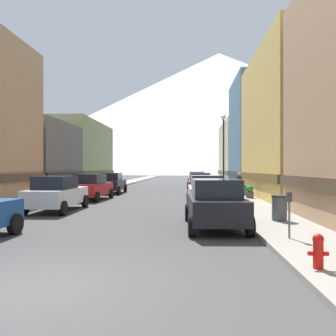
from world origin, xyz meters
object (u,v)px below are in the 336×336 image
car_right_0 (215,203)px  car_right_1 (206,191)px  car_left_3 (111,183)px  fire_hydrant_near (318,250)px  car_right_2 (200,183)px  pedestrian_0 (239,186)px  parking_meter_near (289,208)px  car_left_1 (57,193)px  car_right_3 (197,180)px  potted_plant_2 (250,192)px  streetlamp_right (224,143)px  potted_plant_1 (244,190)px  car_left_2 (91,187)px  trash_bin_right (279,208)px

car_right_0 → car_right_1: 6.50m
car_left_3 → fire_hydrant_near: car_left_3 is taller
car_right_2 → pedestrian_0: size_ratio=2.53×
pedestrian_0 → parking_meter_near: bearing=-92.2°
pedestrian_0 → car_left_1: bearing=-148.0°
car_right_1 → parking_meter_near: car_right_1 is taller
car_right_0 → car_right_3: size_ratio=1.00×
car_left_1 → potted_plant_2: bearing=31.1°
car_right_1 → fire_hydrant_near: car_right_1 is taller
fire_hydrant_near → streetlamp_right: bearing=90.3°
parking_meter_near → streetlamp_right: (-0.40, 14.48, 2.97)m
car_left_1 → car_right_1: (7.60, 2.11, 0.00)m
fire_hydrant_near → potted_plant_2: 16.40m
car_right_2 → fire_hydrant_near: bearing=-85.6°
car_right_2 → streetlamp_right: bearing=-68.4°
car_right_0 → parking_meter_near: 3.11m
potted_plant_1 → streetlamp_right: 3.99m
parking_meter_near → streetlamp_right: size_ratio=0.23×
car_left_1 → car_left_2: 6.06m
car_left_1 → streetlamp_right: streetlamp_right is taller
car_right_1 → car_right_3: (0.00, 18.92, 0.00)m
car_left_3 → potted_plant_1: car_left_3 is taller
car_left_1 → potted_plant_2: 12.62m
pedestrian_0 → car_right_2: bearing=114.8°
car_left_2 → pedestrian_0: pedestrian_0 is taller
car_right_3 → streetlamp_right: size_ratio=0.76×
trash_bin_right → streetlamp_right: size_ratio=0.17×
car_right_2 → fire_hydrant_near: (1.65, -21.40, -0.37)m
trash_bin_right → streetlamp_right: streetlamp_right is taller
car_left_1 → car_right_1: same height
trash_bin_right → car_left_2: bearing=136.9°
car_left_2 → fire_hydrant_near: bearing=-59.8°
car_left_2 → pedestrian_0: 10.06m
fire_hydrant_near → pedestrian_0: bearing=87.2°
car_right_3 → trash_bin_right: car_right_3 is taller
car_right_0 → fire_hydrant_near: car_right_0 is taller
parking_meter_near → potted_plant_2: bearing=84.6°
fire_hydrant_near → trash_bin_right: (0.90, 6.35, 0.12)m
trash_bin_right → car_right_3: bearing=95.9°
car_right_3 → fire_hydrant_near: size_ratio=6.37×
potted_plant_2 → trash_bin_right: bearing=-93.7°
car_right_2 → potted_plant_1: 4.21m
car_right_2 → car_left_1: bearing=-123.3°
car_left_1 → car_right_0: size_ratio=0.99×
car_left_3 → car_right_1: same height
pedestrian_0 → car_right_0: bearing=-102.9°
car_right_0 → potted_plant_2: car_right_0 is taller
car_left_2 → car_right_3: same height
car_left_2 → streetlamp_right: bearing=10.0°
potted_plant_2 → car_right_3: bearing=102.4°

